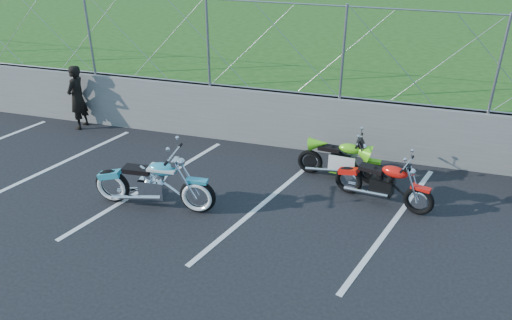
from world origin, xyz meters
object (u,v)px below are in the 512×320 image
(naked_orange, at_px, (384,185))
(cruiser_turquoise, at_px, (155,185))
(person_standing, at_px, (77,97))
(sportbike_green, at_px, (342,161))

(naked_orange, bearing_deg, cruiser_turquoise, -145.50)
(cruiser_turquoise, height_order, person_standing, person_standing)
(sportbike_green, bearing_deg, naked_orange, -34.89)
(person_standing, bearing_deg, naked_orange, 78.86)
(naked_orange, bearing_deg, person_standing, -174.48)
(cruiser_turquoise, distance_m, naked_orange, 4.27)
(naked_orange, relative_size, person_standing, 1.18)
(cruiser_turquoise, xyz_separation_m, sportbike_green, (3.18, 2.03, -0.07))
(sportbike_green, bearing_deg, person_standing, 177.81)
(cruiser_turquoise, relative_size, sportbike_green, 1.32)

